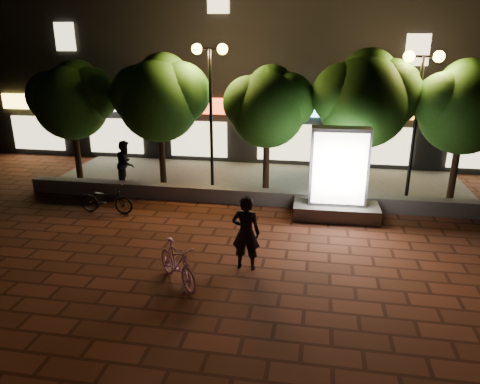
% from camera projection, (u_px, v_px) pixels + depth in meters
% --- Properties ---
extents(ground, '(80.00, 80.00, 0.00)m').
position_uv_depth(ground, '(223.00, 254.00, 11.86)').
color(ground, '#59281C').
rests_on(ground, ground).
extents(retaining_wall, '(16.00, 0.45, 0.50)m').
position_uv_depth(retaining_wall, '(247.00, 196.00, 15.51)').
color(retaining_wall, slate).
rests_on(retaining_wall, ground).
extents(sidewalk, '(16.00, 5.00, 0.08)m').
position_uv_depth(sidewalk, '(256.00, 181.00, 17.91)').
color(sidewalk, slate).
rests_on(sidewalk, ground).
extents(building_block, '(28.00, 8.12, 11.30)m').
position_uv_depth(building_block, '(275.00, 48.00, 22.36)').
color(building_block, black).
rests_on(building_block, ground).
extents(tree_far_left, '(3.36, 2.80, 4.63)m').
position_uv_depth(tree_far_left, '(73.00, 98.00, 17.02)').
color(tree_far_left, black).
rests_on(tree_far_left, sidewalk).
extents(tree_left, '(3.60, 3.00, 4.89)m').
position_uv_depth(tree_left, '(161.00, 95.00, 16.40)').
color(tree_left, black).
rests_on(tree_left, sidewalk).
extents(tree_mid, '(3.24, 2.70, 4.50)m').
position_uv_depth(tree_mid, '(269.00, 104.00, 15.82)').
color(tree_mid, black).
rests_on(tree_mid, sidewalk).
extents(tree_right, '(3.72, 3.10, 5.07)m').
position_uv_depth(tree_right, '(366.00, 96.00, 15.17)').
color(tree_right, black).
rests_on(tree_right, sidewalk).
extents(tree_far_right, '(3.48, 2.90, 4.76)m').
position_uv_depth(tree_far_right, '(466.00, 104.00, 14.72)').
color(tree_far_right, black).
rests_on(tree_far_right, sidewalk).
extents(street_lamp_left, '(1.26, 0.36, 5.18)m').
position_uv_depth(street_lamp_left, '(210.00, 81.00, 15.65)').
color(street_lamp_left, black).
rests_on(street_lamp_left, sidewalk).
extents(street_lamp_right, '(1.26, 0.36, 4.98)m').
position_uv_depth(street_lamp_right, '(420.00, 88.00, 14.55)').
color(street_lamp_right, black).
rests_on(street_lamp_right, sidewalk).
extents(ad_kiosk, '(2.70, 1.40, 2.89)m').
position_uv_depth(ad_kiosk, '(338.00, 182.00, 14.01)').
color(ad_kiosk, slate).
rests_on(ad_kiosk, ground).
extents(scooter_pink, '(1.56, 1.58, 1.04)m').
position_uv_depth(scooter_pink, '(177.00, 264.00, 10.28)').
color(scooter_pink, pink).
rests_on(scooter_pink, ground).
extents(rider, '(0.71, 0.48, 1.90)m').
position_uv_depth(rider, '(246.00, 233.00, 10.86)').
color(rider, black).
rests_on(rider, ground).
extents(scooter_parked, '(1.80, 0.65, 0.94)m').
position_uv_depth(scooter_parked, '(106.00, 199.00, 14.54)').
color(scooter_parked, black).
rests_on(scooter_parked, ground).
extents(pedestrian, '(0.80, 0.96, 1.76)m').
position_uv_depth(pedestrian, '(126.00, 164.00, 16.85)').
color(pedestrian, black).
rests_on(pedestrian, sidewalk).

